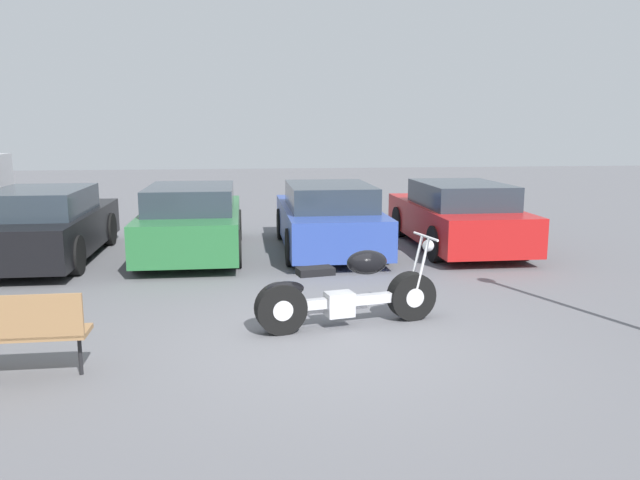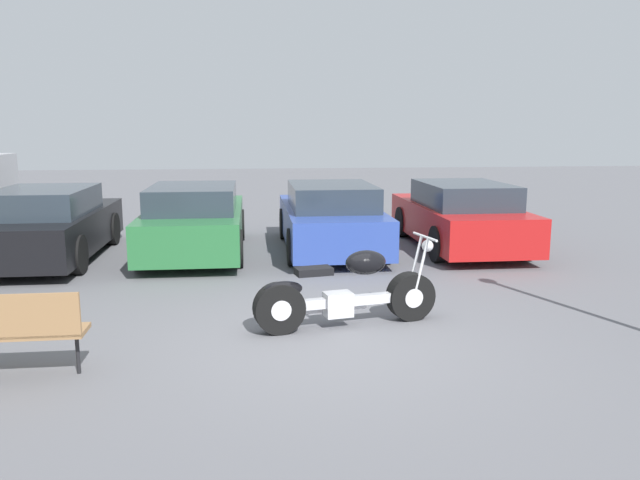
% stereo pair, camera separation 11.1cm
% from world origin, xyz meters
% --- Properties ---
extents(ground_plane, '(60.00, 60.00, 0.00)m').
position_xyz_m(ground_plane, '(0.00, 0.00, 0.00)').
color(ground_plane, slate).
extents(motorcycle, '(2.35, 0.86, 1.09)m').
position_xyz_m(motorcycle, '(0.25, 0.51, 0.43)').
color(motorcycle, black).
rests_on(motorcycle, ground_plane).
extents(parked_car_black, '(1.87, 4.38, 1.35)m').
position_xyz_m(parked_car_black, '(-4.64, 5.04, 0.65)').
color(parked_car_black, black).
rests_on(parked_car_black, ground_plane).
extents(parked_car_green, '(1.87, 4.38, 1.35)m').
position_xyz_m(parked_car_green, '(-1.98, 5.28, 0.65)').
color(parked_car_green, '#286B38').
rests_on(parked_car_green, ground_plane).
extents(parked_car_blue, '(1.87, 4.38, 1.35)m').
position_xyz_m(parked_car_blue, '(0.67, 5.32, 0.65)').
color(parked_car_blue, '#2D479E').
rests_on(parked_car_blue, ground_plane).
extents(parked_car_red, '(1.87, 4.38, 1.35)m').
position_xyz_m(parked_car_red, '(3.33, 5.30, 0.65)').
color(parked_car_red, red).
rests_on(parked_car_red, ground_plane).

